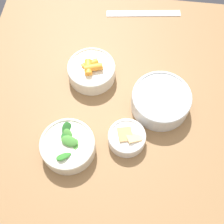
{
  "coord_description": "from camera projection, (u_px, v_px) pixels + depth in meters",
  "views": [
    {
      "loc": [
        -0.01,
        -0.45,
        1.61
      ],
      "look_at": [
        -0.06,
        -0.02,
        0.77
      ],
      "focal_mm": 50.0,
      "sensor_mm": 36.0,
      "label": 1
    }
  ],
  "objects": [
    {
      "name": "bowl_carrots",
      "position": [
        92.0,
        70.0,
        1.01
      ],
      "size": [
        0.16,
        0.16,
        0.07
      ],
      "color": "silver",
      "rests_on": "dining_table"
    },
    {
      "name": "ruler",
      "position": [
        144.0,
        13.0,
        1.16
      ],
      "size": [
        0.28,
        0.06,
        0.0
      ],
      "color": "silver",
      "rests_on": "dining_table"
    },
    {
      "name": "ground_plane",
      "position": [
        124.0,
        176.0,
        1.64
      ],
      "size": [
        10.0,
        10.0,
        0.0
      ],
      "primitive_type": "plane",
      "color": "#2D2D33"
    },
    {
      "name": "bowl_greens",
      "position": [
        68.0,
        146.0,
        0.9
      ],
      "size": [
        0.16,
        0.16,
        0.07
      ],
      "color": "silver",
      "rests_on": "dining_table"
    },
    {
      "name": "dining_table",
      "position": [
        130.0,
        127.0,
        1.08
      ],
      "size": [
        1.04,
        1.01,
        0.74
      ],
      "color": "olive",
      "rests_on": "ground_plane"
    },
    {
      "name": "bowl_beans_hotdog",
      "position": [
        161.0,
        101.0,
        0.96
      ],
      "size": [
        0.18,
        0.18,
        0.07
      ],
      "color": "silver",
      "rests_on": "dining_table"
    },
    {
      "name": "bowl_cookies",
      "position": [
        127.0,
        137.0,
        0.92
      ],
      "size": [
        0.11,
        0.11,
        0.05
      ],
      "color": "white",
      "rests_on": "dining_table"
    }
  ]
}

